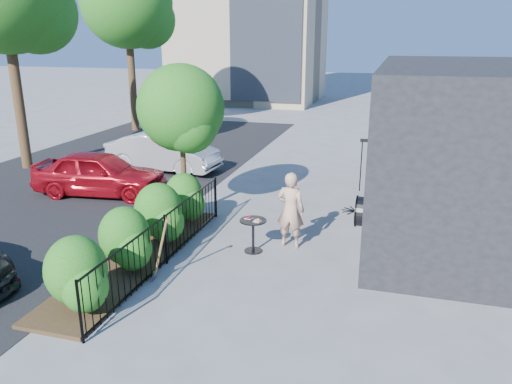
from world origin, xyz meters
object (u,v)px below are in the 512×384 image
(shovel, at_px, (160,253))
(woman, at_px, (291,210))
(street_tree_far, at_px, (128,8))
(car_red, at_px, (100,173))
(patio_tree, at_px, (183,114))
(car_silver, at_px, (163,152))
(cafe_table, at_px, (253,230))

(shovel, bearing_deg, woman, 49.15)
(street_tree_far, relative_size, woman, 4.71)
(street_tree_far, xyz_separation_m, woman, (10.75, -12.33, -5.04))
(shovel, relative_size, car_red, 0.34)
(shovel, bearing_deg, street_tree_far, 120.52)
(patio_tree, bearing_deg, woman, -20.37)
(woman, xyz_separation_m, shovel, (-2.07, -2.39, -0.28))
(car_silver, bearing_deg, street_tree_far, 40.40)
(street_tree_far, xyz_separation_m, car_silver, (4.93, -6.92, -5.24))
(street_tree_far, distance_m, car_silver, 9.98)
(car_silver, bearing_deg, car_red, 175.11)
(car_red, xyz_separation_m, car_silver, (0.55, 3.17, 0.00))
(cafe_table, xyz_separation_m, car_red, (-5.64, 2.77, 0.15))
(cafe_table, height_order, woman, woman)
(patio_tree, height_order, woman, patio_tree)
(woman, bearing_deg, car_red, -15.86)
(cafe_table, distance_m, woman, 0.96)
(street_tree_far, distance_m, car_red, 12.18)
(street_tree_far, bearing_deg, woman, -48.92)
(street_tree_far, xyz_separation_m, shovel, (8.68, -14.72, -5.32))
(woman, relative_size, car_red, 0.44)
(patio_tree, distance_m, street_tree_far, 13.95)
(street_tree_far, height_order, car_silver, street_tree_far)
(cafe_table, height_order, shovel, shovel)
(street_tree_far, height_order, cafe_table, street_tree_far)
(patio_tree, height_order, street_tree_far, street_tree_far)
(woman, height_order, shovel, woman)
(street_tree_far, xyz_separation_m, cafe_table, (10.02, -12.85, -5.40))
(cafe_table, distance_m, car_silver, 7.83)
(woman, height_order, car_silver, woman)
(cafe_table, relative_size, car_red, 0.20)
(street_tree_far, bearing_deg, shovel, -59.48)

